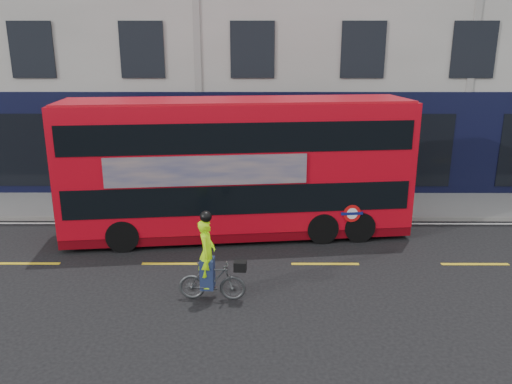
{
  "coord_description": "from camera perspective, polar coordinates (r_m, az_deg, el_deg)",
  "views": [
    {
      "loc": [
        2.19,
        -10.76,
        5.52
      ],
      "look_at": [
        2.15,
        2.33,
        1.76
      ],
      "focal_mm": 35.0,
      "sensor_mm": 36.0,
      "label": 1
    }
  ],
  "objects": [
    {
      "name": "ground",
      "position": [
        12.3,
        -10.29,
        -10.95
      ],
      "size": [
        120.0,
        120.0,
        0.0
      ],
      "primitive_type": "plane",
      "color": "black",
      "rests_on": "ground"
    },
    {
      "name": "pavement",
      "position": [
        18.24,
        -6.72,
        -1.52
      ],
      "size": [
        60.0,
        3.0,
        0.12
      ],
      "primitive_type": "cube",
      "color": "slate",
      "rests_on": "ground"
    },
    {
      "name": "kerb",
      "position": [
        16.83,
        -7.32,
        -3.04
      ],
      "size": [
        60.0,
        0.12,
        0.13
      ],
      "primitive_type": "cube",
      "color": "slate",
      "rests_on": "ground"
    },
    {
      "name": "building_terrace",
      "position": [
        23.89,
        -5.42,
        20.68
      ],
      "size": [
        50.0,
        10.07,
        15.0
      ],
      "color": "#B2B0A8",
      "rests_on": "ground"
    },
    {
      "name": "road_edge_line",
      "position": [
        16.57,
        -7.44,
        -3.58
      ],
      "size": [
        58.0,
        0.1,
        0.01
      ],
      "primitive_type": "cube",
      "color": "silver",
      "rests_on": "ground"
    },
    {
      "name": "lane_dashes",
      "position": [
        13.63,
        -9.18,
        -8.09
      ],
      "size": [
        58.0,
        0.12,
        0.01
      ],
      "primitive_type": null,
      "color": "gold",
      "rests_on": "ground"
    },
    {
      "name": "bus",
      "position": [
        14.97,
        -2.0,
        2.87
      ],
      "size": [
        10.45,
        3.46,
        4.13
      ],
      "rotation": [
        0.0,
        0.0,
        0.11
      ],
      "color": "red",
      "rests_on": "ground"
    },
    {
      "name": "cyclist",
      "position": [
        11.42,
        -5.24,
        -8.92
      ],
      "size": [
        1.57,
        0.59,
        2.13
      ],
      "rotation": [
        0.0,
        0.0,
        -0.06
      ],
      "color": "#3E4143",
      "rests_on": "ground"
    }
  ]
}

